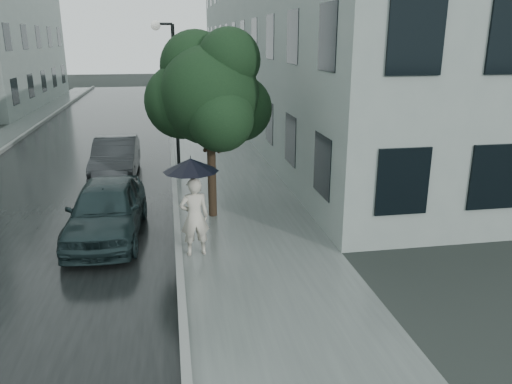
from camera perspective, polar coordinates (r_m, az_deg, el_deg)
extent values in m
plane|color=black|center=(9.55, 1.18, -11.50)|extent=(120.00, 120.00, 0.00)
cube|color=slate|center=(20.81, -4.49, 4.49)|extent=(3.50, 60.00, 0.01)
cube|color=slate|center=(20.71, -9.53, 4.44)|extent=(0.15, 60.00, 0.15)
cube|color=black|center=(21.01, -19.12, 3.70)|extent=(6.85, 60.00, 0.00)
cube|color=gray|center=(28.61, 4.74, 17.05)|extent=(7.00, 36.00, 9.00)
cube|color=black|center=(27.95, -2.50, 17.09)|extent=(0.08, 32.40, 7.20)
cube|color=black|center=(39.19, -23.56, 15.06)|extent=(0.08, 16.20, 6.40)
imported|color=beige|center=(10.88, -7.05, -2.83)|extent=(0.68, 0.49, 1.75)
cylinder|color=black|center=(10.71, -7.35, 0.06)|extent=(0.02, 0.02, 0.89)
cone|color=black|center=(10.55, -7.47, 3.09)|extent=(1.54, 1.54, 0.28)
cylinder|color=black|center=(10.52, -7.50, 3.94)|extent=(0.02, 0.02, 0.08)
cylinder|color=black|center=(10.86, -7.25, -2.33)|extent=(0.03, 0.03, 0.06)
cylinder|color=#332619|center=(13.17, -5.07, 1.91)|extent=(0.22, 0.22, 2.24)
sphere|color=#173418|center=(12.78, -5.32, 10.97)|extent=(2.51, 2.51, 2.51)
sphere|color=#173418|center=(13.20, -1.96, 9.53)|extent=(1.73, 1.73, 1.73)
sphere|color=#173418|center=(13.15, -8.43, 10.21)|extent=(1.93, 1.93, 1.93)
sphere|color=#173418|center=(12.19, -4.09, 8.38)|extent=(1.63, 1.63, 1.63)
sphere|color=#173418|center=(13.28, -6.89, 14.09)|extent=(1.83, 1.83, 1.83)
sphere|color=#173418|center=(12.57, -3.12, 14.87)|extent=(1.55, 1.55, 1.55)
cylinder|color=black|center=(17.74, -9.14, 10.31)|extent=(0.12, 0.12, 5.01)
cylinder|color=black|center=(18.18, -8.78, 2.76)|extent=(0.28, 0.28, 0.20)
cylinder|color=black|center=(17.64, -10.39, 18.38)|extent=(0.51, 0.13, 0.08)
sphere|color=silver|center=(17.67, -11.40, 18.16)|extent=(0.32, 0.32, 0.32)
imported|color=black|center=(12.33, -16.70, -1.91)|extent=(1.82, 4.13, 1.38)
imported|color=#242729|center=(17.68, -15.72, 3.78)|extent=(1.42, 4.00, 1.32)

